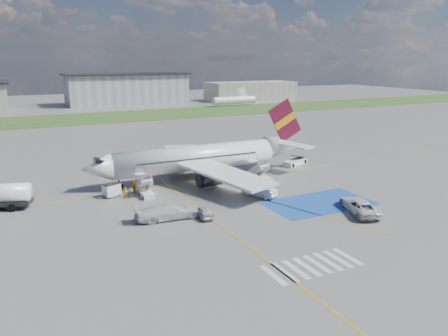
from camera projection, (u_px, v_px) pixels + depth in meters
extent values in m
plane|color=#60605E|center=(237.00, 205.00, 56.39)|extent=(400.00, 400.00, 0.00)
cube|color=#2D4C1E|center=(97.00, 118.00, 138.96)|extent=(400.00, 30.00, 0.01)
cube|color=gold|center=(201.00, 182.00, 66.82)|extent=(120.00, 0.20, 0.01)
cube|color=gold|center=(240.00, 240.00, 45.55)|extent=(0.20, 60.00, 0.01)
cube|color=gold|center=(201.00, 182.00, 66.82)|extent=(20.71, 56.45, 0.01)
cube|color=#1A49A0|center=(319.00, 203.00, 57.22)|extent=(14.00, 8.00, 0.01)
cube|color=silver|center=(273.00, 275.00, 38.17)|extent=(0.60, 4.00, 0.01)
cube|color=silver|center=(285.00, 272.00, 38.69)|extent=(0.60, 4.00, 0.01)
cube|color=silver|center=(296.00, 270.00, 39.20)|extent=(0.60, 4.00, 0.01)
cube|color=silver|center=(307.00, 267.00, 39.72)|extent=(0.60, 4.00, 0.01)
cube|color=silver|center=(317.00, 264.00, 40.23)|extent=(0.60, 4.00, 0.01)
cube|color=silver|center=(328.00, 262.00, 40.75)|extent=(0.60, 4.00, 0.01)
cube|color=silver|center=(338.00, 259.00, 41.26)|extent=(0.60, 4.00, 0.01)
cube|color=silver|center=(348.00, 256.00, 41.78)|extent=(0.60, 4.00, 0.01)
cube|color=gray|center=(127.00, 89.00, 180.86)|extent=(48.00, 18.00, 12.00)
cube|color=gray|center=(251.00, 91.00, 198.91)|extent=(40.00, 16.00, 8.00)
cylinder|color=white|center=(195.00, 158.00, 67.73)|extent=(26.00, 3.90, 3.90)
cone|color=white|center=(97.00, 169.00, 61.28)|extent=(4.00, 3.90, 3.90)
cube|color=black|center=(100.00, 161.00, 61.28)|extent=(1.67, 1.90, 0.82)
cone|color=white|center=(283.00, 146.00, 74.60)|extent=(6.50, 3.90, 3.90)
cube|color=white|center=(225.00, 174.00, 60.92)|extent=(9.86, 15.95, 1.40)
cube|color=white|center=(182.00, 151.00, 75.70)|extent=(9.86, 15.95, 1.40)
cylinder|color=#38383A|center=(210.00, 179.00, 63.35)|extent=(3.40, 2.10, 2.10)
cylinder|color=#38383A|center=(182.00, 163.00, 73.09)|extent=(3.40, 2.10, 2.10)
cube|color=#500D1E|center=(285.00, 121.00, 73.65)|extent=(6.62, 0.30, 7.45)
cube|color=orange|center=(285.00, 121.00, 73.65)|extent=(4.36, 0.40, 3.08)
cube|color=white|center=(297.00, 145.00, 71.90)|extent=(4.73, 5.95, 0.49)
cube|color=white|center=(275.00, 139.00, 77.47)|extent=(4.73, 5.95, 0.49)
cube|color=black|center=(200.00, 158.00, 65.94)|extent=(19.50, 0.04, 0.18)
cube|color=black|center=(190.00, 153.00, 69.35)|extent=(19.50, 0.04, 0.18)
cube|color=white|center=(144.00, 184.00, 60.52)|extent=(1.40, 3.73, 2.32)
cube|color=white|center=(140.00, 174.00, 61.91)|extent=(1.40, 1.00, 0.12)
cylinder|color=black|center=(134.00, 171.00, 61.48)|extent=(0.06, 0.06, 1.10)
cylinder|color=black|center=(144.00, 170.00, 62.08)|extent=(0.06, 0.06, 1.10)
cube|color=white|center=(147.00, 195.00, 59.40)|extent=(1.60, 2.40, 0.70)
cube|color=white|center=(258.00, 170.00, 68.47)|extent=(1.40, 3.73, 2.32)
cube|color=white|center=(253.00, 161.00, 69.87)|extent=(1.40, 1.00, 0.12)
cylinder|color=black|center=(249.00, 158.00, 69.43)|extent=(0.06, 0.06, 1.10)
cylinder|color=black|center=(256.00, 157.00, 70.03)|extent=(0.06, 0.06, 1.10)
cube|color=white|center=(264.00, 179.00, 67.35)|extent=(1.60, 2.40, 0.70)
cylinder|color=white|center=(0.00, 193.00, 54.40)|extent=(7.52, 4.59, 2.41)
cube|color=black|center=(1.00, 202.00, 54.70)|extent=(7.52, 4.59, 0.52)
cube|color=white|center=(112.00, 190.00, 59.71)|extent=(2.57, 2.08, 1.56)
cube|color=black|center=(111.00, 184.00, 59.51)|extent=(2.43, 1.94, 0.13)
cube|color=white|center=(295.00, 162.00, 77.77)|extent=(5.75, 3.85, 0.91)
cube|color=black|center=(299.00, 156.00, 78.59)|extent=(3.83, 2.68, 1.02)
imported|color=#B7B9BE|center=(204.00, 211.00, 52.06)|extent=(1.94, 4.14, 1.37)
imported|color=silver|center=(259.00, 191.00, 59.72)|extent=(3.76, 5.24, 1.64)
imported|color=silver|center=(359.00, 203.00, 53.59)|extent=(4.69, 6.57, 2.25)
imported|color=silver|center=(170.00, 209.00, 51.33)|extent=(6.37, 2.99, 2.42)
imported|color=orange|center=(126.00, 193.00, 58.96)|extent=(0.68, 0.65, 1.56)
imported|color=orange|center=(133.00, 187.00, 61.23)|extent=(0.90, 1.04, 1.85)
imported|color=orange|center=(248.00, 183.00, 63.15)|extent=(0.97, 1.15, 1.84)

